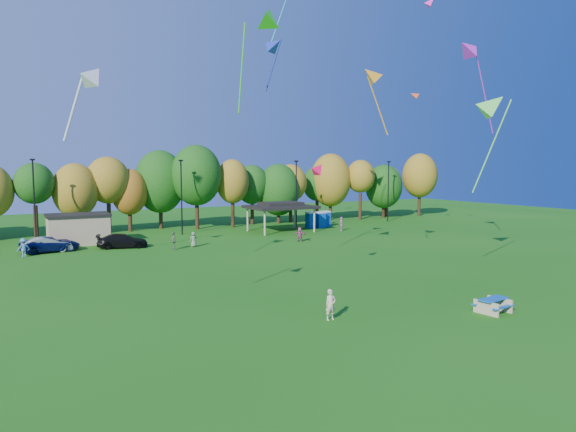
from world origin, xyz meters
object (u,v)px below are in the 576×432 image
kite_flyer (331,305)px  car_d (122,241)px  picnic_table (493,304)px  car_b (47,245)px  car_c (50,244)px  porta_potties (319,219)px

kite_flyer → car_d: (-4.89, 30.93, -0.12)m
picnic_table → kite_flyer: (-8.84, 3.26, 0.36)m
picnic_table → car_d: bearing=104.1°
kite_flyer → car_b: kite_flyer is taller
car_c → car_d: bearing=-106.6°
car_b → car_c: (0.31, 0.23, 0.00)m
car_c → kite_flyer: bearing=-169.3°
kite_flyer → car_d: bearing=102.4°
car_b → car_d: 6.97m
kite_flyer → car_d: 31.31m
car_d → porta_potties: bearing=-65.1°
porta_potties → car_b: porta_potties is taller
kite_flyer → car_c: size_ratio=0.31×
car_b → car_c: bearing=-55.6°
porta_potties → car_d: porta_potties is taller
picnic_table → car_b: car_b is taller
car_d → car_c: bearing=96.3°
car_c → car_d: 6.68m
kite_flyer → car_c: kite_flyer is taller
picnic_table → car_c: 40.54m
kite_flyer → picnic_table: bearing=-16.8°
car_c → car_d: (6.62, -0.86, -0.02)m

